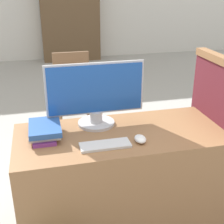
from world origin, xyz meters
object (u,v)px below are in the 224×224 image
at_px(monitor, 96,95).
at_px(mouse, 140,139).
at_px(far_chair, 73,85).
at_px(keyboard, 105,145).
at_px(book_stack, 44,131).

bearing_deg(monitor, mouse, -55.51).
bearing_deg(monitor, far_chair, 88.90).
distance_m(monitor, mouse, 0.43).
xyz_separation_m(keyboard, far_chair, (0.04, 2.00, -0.27)).
distance_m(monitor, far_chair, 1.74).
bearing_deg(monitor, book_stack, -162.08).
xyz_separation_m(mouse, far_chair, (-0.18, 1.99, -0.28)).
height_order(monitor, mouse, monitor).
distance_m(keyboard, far_chair, 2.01).
bearing_deg(book_stack, monitor, 17.92).
bearing_deg(far_chair, book_stack, -101.85).
bearing_deg(keyboard, far_chair, 88.89).
height_order(book_stack, far_chair, far_chair).
relative_size(monitor, keyboard, 2.16).
bearing_deg(far_chair, mouse, -84.35).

